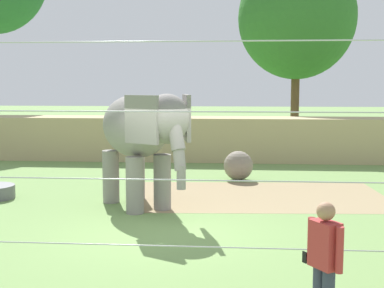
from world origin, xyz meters
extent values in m
plane|color=#6B8E4C|center=(0.00, 0.00, 0.00)|extent=(120.00, 120.00, 0.00)
cube|color=#937F5B|center=(2.23, 3.51, 0.00)|extent=(6.94, 4.35, 0.01)
cube|color=tan|center=(0.00, 10.22, 0.85)|extent=(36.00, 1.80, 1.71)
cylinder|color=gray|center=(-0.24, 1.79, 0.67)|extent=(0.42, 0.42, 1.35)
cylinder|color=gray|center=(-0.83, 1.35, 0.67)|extent=(0.42, 0.42, 1.35)
cylinder|color=gray|center=(-1.07, 2.89, 0.67)|extent=(0.42, 0.42, 1.35)
cylinder|color=gray|center=(-1.66, 2.44, 0.67)|extent=(0.42, 0.42, 1.35)
ellipsoid|color=gray|center=(-0.95, 2.12, 2.00)|extent=(2.58, 2.80, 1.54)
ellipsoid|color=gray|center=(0.00, 0.87, 2.27)|extent=(1.42, 1.40, 1.11)
cube|color=gray|center=(0.40, 1.29, 2.27)|extent=(0.28, 0.87, 1.06)
cube|color=gray|center=(-0.52, 0.60, 2.27)|extent=(0.81, 0.49, 1.06)
cylinder|color=gray|center=(0.25, 0.54, 1.87)|extent=(0.53, 0.56, 0.60)
cylinder|color=gray|center=(0.32, 0.45, 1.45)|extent=(0.41, 0.42, 0.56)
cylinder|color=gray|center=(0.37, 0.39, 1.05)|extent=(0.28, 0.28, 0.53)
cylinder|color=gray|center=(-1.79, 3.23, 1.90)|extent=(0.25, 0.29, 0.77)
sphere|color=gray|center=(1.63, 5.84, 0.46)|extent=(0.93, 0.93, 0.93)
cylinder|color=#B7B7BC|center=(0.00, -3.25, 0.68)|extent=(9.31, 0.02, 0.02)
cylinder|color=#B7B7BC|center=(0.00, -3.25, 1.66)|extent=(9.31, 0.02, 0.02)
cylinder|color=#B7B7BC|center=(0.00, -3.25, 2.65)|extent=(9.31, 0.02, 0.02)
cylinder|color=#B7B7BC|center=(0.00, -3.25, 3.63)|extent=(9.31, 0.02, 0.02)
cube|color=#B23333|center=(2.57, -4.55, 1.16)|extent=(0.38, 0.42, 0.56)
sphere|color=#A87A5B|center=(2.57, -4.55, 1.56)|extent=(0.22, 0.22, 0.22)
cylinder|color=#B23333|center=(2.70, -4.75, 1.16)|extent=(0.12, 0.12, 0.54)
cylinder|color=#B23333|center=(2.44, -4.35, 1.16)|extent=(0.12, 0.12, 0.54)
cube|color=black|center=(2.36, -4.37, 0.94)|extent=(0.05, 0.07, 0.14)
cylinder|color=brown|center=(4.67, 17.51, 1.94)|extent=(0.44, 0.44, 3.87)
ellipsoid|color=#2D6B28|center=(4.67, 17.51, 6.45)|extent=(6.07, 6.07, 6.37)
camera|label=1|loc=(1.49, -10.67, 3.04)|focal=49.26mm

